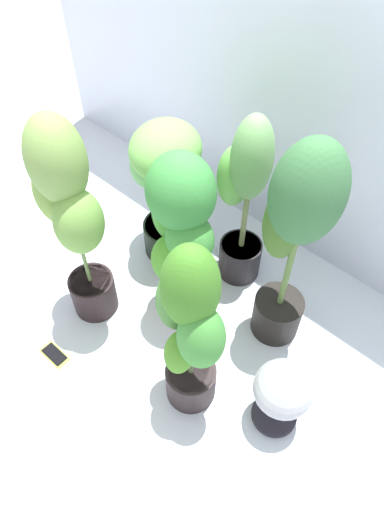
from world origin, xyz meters
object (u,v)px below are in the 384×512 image
(cell_phone, at_px, (55,355))
(potted_plant_back_left, at_px, (166,180))
(potted_plant_front_right, at_px, (190,329))
(potted_plant_back_center, at_px, (244,197))
(potted_plant_front_left, at_px, (70,210))
(potted_plant_back_right, at_px, (295,231))
(potted_plant_center, at_px, (180,228))
(floor_fan, at_px, (282,391))

(cell_phone, bearing_deg, potted_plant_back_left, 4.01)
(potted_plant_front_right, bearing_deg, potted_plant_back_center, 112.96)
(potted_plant_front_left, xyz_separation_m, potted_plant_back_center, (0.35, 0.61, -0.14))
(potted_plant_back_right, distance_m, potted_plant_back_left, 0.70)
(potted_plant_front_left, relative_size, potted_plant_back_center, 1.16)
(potted_plant_back_right, bearing_deg, potted_plant_center, -151.01)
(cell_phone, bearing_deg, potted_plant_front_left, 12.29)
(potted_plant_back_left, distance_m, floor_fan, 1.02)
(potted_plant_back_center, distance_m, potted_plant_front_right, 0.69)
(potted_plant_back_left, relative_size, potted_plant_front_right, 0.83)
(potted_plant_back_right, height_order, potted_plant_back_left, potted_plant_back_right)
(floor_fan, bearing_deg, potted_plant_front_right, -117.44)
(potted_plant_back_center, xyz_separation_m, potted_plant_back_left, (-0.35, -0.12, -0.03))
(potted_plant_back_left, bearing_deg, cell_phone, -85.32)
(potted_plant_back_right, height_order, floor_fan, potted_plant_back_right)
(potted_plant_center, xyz_separation_m, potted_plant_back_right, (0.37, 0.20, 0.08))
(potted_plant_center, bearing_deg, cell_phone, -113.49)
(potted_plant_back_left, bearing_deg, floor_fan, -21.62)
(potted_plant_back_left, distance_m, potted_plant_front_right, 0.81)
(potted_plant_back_right, distance_m, potted_plant_front_right, 0.51)
(potted_plant_front_left, relative_size, cell_phone, 7.09)
(floor_fan, bearing_deg, potted_plant_back_right, 163.76)
(potted_plant_back_center, height_order, floor_fan, potted_plant_back_center)
(potted_plant_front_left, xyz_separation_m, potted_plant_back_left, (0.00, 0.49, -0.16))
(potted_plant_front_right, bearing_deg, cell_phone, -153.77)
(potted_plant_front_left, relative_size, potted_plant_center, 1.17)
(potted_plant_front_left, height_order, floor_fan, potted_plant_front_left)
(potted_plant_back_center, distance_m, cell_phone, 1.06)
(potted_plant_center, distance_m, potted_plant_back_right, 0.43)
(potted_plant_back_center, bearing_deg, potted_plant_front_left, -119.56)
(potted_plant_center, distance_m, floor_fan, 0.71)
(potted_plant_center, bearing_deg, floor_fan, -12.43)
(potted_plant_front_right, height_order, cell_phone, potted_plant_front_right)
(potted_plant_back_left, relative_size, floor_fan, 2.07)
(potted_plant_back_right, relative_size, potted_plant_back_left, 1.38)
(potted_plant_back_center, xyz_separation_m, cell_phone, (-0.28, -0.91, -0.47))
(potted_plant_front_left, xyz_separation_m, floor_fan, (0.93, 0.13, -0.39))
(potted_plant_back_left, xyz_separation_m, cell_phone, (0.06, -0.79, -0.45))
(potted_plant_back_left, height_order, cell_phone, potted_plant_back_left)
(potted_plant_front_left, distance_m, potted_plant_back_right, 0.82)
(potted_plant_front_left, distance_m, potted_plant_center, 0.42)
(potted_plant_back_right, relative_size, floor_fan, 2.85)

